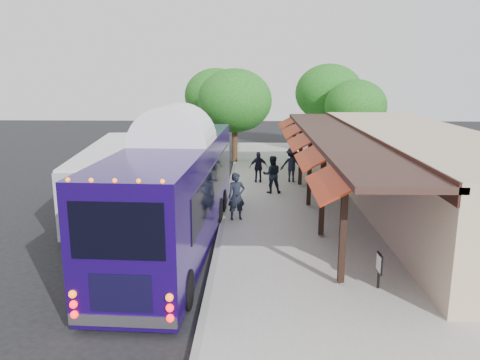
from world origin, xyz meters
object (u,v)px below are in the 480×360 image
(city_bus, at_px, (115,174))
(ped_c, at_px, (259,167))
(coach_bus, at_px, (176,187))
(sign_board, at_px, (379,265))
(ped_b, at_px, (272,174))
(ped_a, at_px, (237,196))
(ped_d, at_px, (292,165))

(city_bus, xyz_separation_m, ped_c, (6.54, 4.77, -0.57))
(city_bus, bearing_deg, coach_bus, -59.49)
(sign_board, bearing_deg, ped_b, 101.48)
(ped_b, height_order, sign_board, ped_b)
(city_bus, height_order, sign_board, city_bus)
(ped_a, relative_size, ped_c, 1.15)
(ped_b, xyz_separation_m, ped_c, (-0.64, 2.36, -0.09))
(ped_b, xyz_separation_m, ped_d, (1.18, 2.57, 0.01))
(ped_b, relative_size, ped_d, 0.99)
(ped_d, bearing_deg, sign_board, 101.66)
(ped_a, relative_size, ped_d, 1.03)
(ped_c, xyz_separation_m, ped_d, (1.82, 0.21, 0.10))
(city_bus, xyz_separation_m, ped_b, (7.18, 2.41, -0.47))
(coach_bus, relative_size, ped_b, 6.63)
(sign_board, bearing_deg, coach_bus, 147.44)
(city_bus, relative_size, ped_d, 5.65)
(ped_c, bearing_deg, ped_d, -178.09)
(coach_bus, distance_m, ped_d, 10.79)
(city_bus, xyz_separation_m, sign_board, (9.74, -8.29, -0.73))
(ped_a, distance_m, ped_c, 6.88)
(ped_c, bearing_deg, sign_board, 98.97)
(ped_a, xyz_separation_m, ped_b, (1.62, 4.45, -0.03))
(ped_a, xyz_separation_m, ped_c, (0.98, 6.81, -0.13))
(coach_bus, height_order, city_bus, coach_bus)
(ped_b, bearing_deg, ped_a, 66.01)
(ped_b, height_order, ped_c, ped_b)
(coach_bus, xyz_separation_m, ped_d, (4.85, 9.59, -1.03))
(coach_bus, relative_size, ped_a, 6.41)
(city_bus, relative_size, ped_a, 5.51)
(ped_a, distance_m, ped_b, 4.73)
(coach_bus, bearing_deg, ped_d, 65.76)
(sign_board, bearing_deg, ped_a, 121.80)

